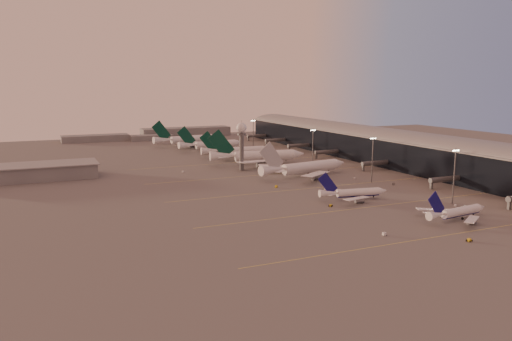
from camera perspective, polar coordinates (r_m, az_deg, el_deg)
name	(u,v)px	position (r m, az deg, el deg)	size (l,w,h in m)	color
ground	(344,218)	(204.90, 9.99, -5.32)	(700.00, 700.00, 0.00)	#5C5A5A
taxiway_markings	(332,186)	(266.48, 8.63, -1.73)	(180.00, 185.25, 0.02)	#ECDB53
terminal	(386,147)	(353.25, 14.62, 2.64)	(57.00, 362.00, 23.04)	black
hangar	(21,172)	(307.41, -25.27, -0.21)	(82.00, 27.00, 8.50)	slate
radar_tower	(242,137)	(308.12, -1.66, 3.89)	(6.40, 6.40, 31.10)	#53555A
mast_a	(454,174)	(238.79, 21.72, -0.33)	(3.60, 0.56, 25.00)	#53555A
mast_b	(373,157)	(277.50, 13.17, 1.46)	(3.60, 0.56, 25.00)	#53555A
mast_c	(313,146)	(320.02, 6.51, 2.75)	(3.60, 0.56, 25.00)	#53555A
mast_d	(253,134)	(398.84, -0.32, 4.23)	(3.60, 0.56, 25.00)	#53555A
distant_horizon	(161,134)	(504.11, -10.85, 4.12)	(165.00, 37.50, 9.00)	slate
narrowbody_near	(457,214)	(212.86, 22.01, -4.58)	(33.90, 26.93, 13.26)	white
narrowbody_mid	(353,194)	(235.90, 11.07, -2.64)	(34.64, 27.44, 13.61)	white
widebody_white	(305,170)	(291.06, 5.61, 0.08)	(62.17, 49.42, 22.01)	white
greentail_a	(258,158)	(333.12, 0.27, 1.45)	(65.88, 52.84, 24.04)	white
greentail_b	(237,152)	(365.99, -2.15, 2.09)	(54.66, 43.96, 19.86)	white
greentail_c	(212,146)	(403.21, -5.07, 2.81)	(56.84, 45.74, 20.65)	white
greentail_d	(188,141)	(437.82, -7.82, 3.37)	(62.81, 50.37, 22.91)	white
gsv_truck_a	(385,232)	(184.10, 14.58, -6.83)	(6.17, 2.41, 2.48)	silver
gsv_tug_near	(469,240)	(186.61, 23.18, -7.34)	(2.94, 4.02, 1.04)	gold
gsv_catering_a	(456,202)	(235.72, 21.86, -3.39)	(5.19, 3.82, 3.90)	silver
gsv_tug_mid	(331,206)	(221.54, 8.53, -3.98)	(3.73, 3.92, 0.97)	gold
gsv_truck_b	(394,183)	(275.46, 15.48, -1.37)	(5.75, 3.43, 2.19)	#595B5E
gsv_truck_c	(277,185)	(259.28, 2.38, -1.68)	(6.04, 4.77, 2.34)	gold
gsv_catering_b	(355,176)	(286.49, 11.21, -0.57)	(5.52, 3.88, 4.15)	silver
gsv_tug_far	(265,172)	(300.64, 1.04, -0.18)	(4.43, 4.50, 1.13)	silver
gsv_truck_d	(183,171)	(305.81, -8.39, -0.04)	(2.51, 5.00, 1.93)	silver
gsv_tug_hangar	(268,159)	(353.19, 1.40, 1.33)	(4.35, 3.41, 1.09)	gold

